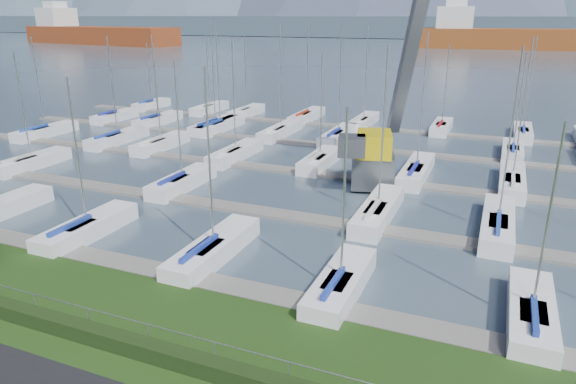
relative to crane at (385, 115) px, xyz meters
The scene contains 9 objects.
water 234.63m from the crane, 90.62° to the left, with size 800.00×540.00×0.20m, color #41505F.
hedge 26.45m from the crane, 95.60° to the right, with size 80.00×0.70×0.70m, color black.
fence 25.91m from the crane, 95.69° to the right, with size 0.04×0.04×80.00m, color #9A9CA2.
foothill 304.56m from the crane, 90.48° to the left, with size 900.00×80.00×12.00m, color #40505E.
docks 6.12m from the crane, 167.75° to the left, with size 90.00×41.60×0.25m.
crane is the anchor object (origin of this frame).
cargo_ship_west 236.37m from the crane, 137.54° to the left, with size 88.15×31.65×21.50m.
cargo_ship_mid 195.19m from the crane, 85.03° to the left, with size 100.45×21.73×21.50m.
sailboat_fleet 6.16m from the crane, 141.03° to the left, with size 74.71×49.45×13.39m.
Camera 1 is at (10.75, -13.86, 12.68)m, focal length 32.00 mm.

